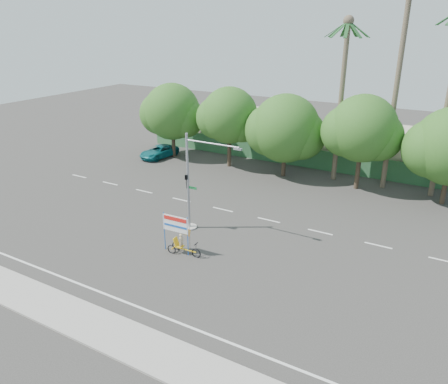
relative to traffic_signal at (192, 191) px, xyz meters
The scene contains 14 objects.
ground 5.40m from the traffic_signal, 61.13° to the right, with size 120.00×120.00×0.00m, color #33302D.
sidewalk_near 12.04m from the traffic_signal, 79.17° to the right, with size 50.00×2.40×0.12m, color gray.
fence 17.76m from the traffic_signal, 82.85° to the left, with size 38.00×0.08×2.00m, color #336B3D.
building_left 23.38m from the traffic_signal, 109.52° to the left, with size 12.00×8.00×4.00m, color #BDB396.
building_right 24.29m from the traffic_signal, 65.15° to the left, with size 14.00×8.00×3.60m, color #BDB396.
tree_far_left 18.45m from the traffic_signal, 130.22° to the left, with size 7.14×6.00×7.96m.
tree_left 14.99m from the traffic_signal, 109.08° to the left, with size 6.66×5.60×8.07m.
tree_center 14.15m from the traffic_signal, 85.33° to the left, with size 7.62×6.40×7.85m.
tree_right 16.38m from the traffic_signal, 59.83° to the left, with size 6.90×5.80×8.36m.
palm_tall 20.04m from the traffic_signal, 56.69° to the left, with size 3.73×3.79×17.45m.
palm_short 17.56m from the traffic_signal, 69.84° to the left, with size 3.73×3.79×14.45m.
traffic_signal is the anchor object (origin of this frame).
trike_billboard 4.06m from the traffic_signal, 69.49° to the right, with size 2.74×0.65×2.69m.
pickup_truck 18.40m from the traffic_signal, 135.19° to the left, with size 2.15×4.65×1.29m, color #0F696F.
Camera 1 is at (13.86, -19.52, 14.01)m, focal length 35.00 mm.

